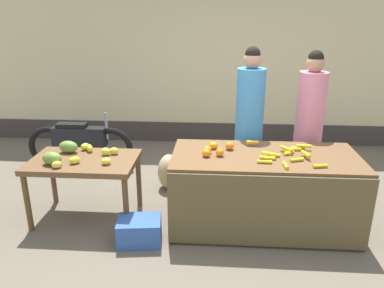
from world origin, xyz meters
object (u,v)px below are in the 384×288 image
object	(u,v)px
vendor_woman_pink_shirt	(309,126)
produce_crate	(139,231)
vendor_woman_blue_shirt	(249,124)
produce_sack	(169,171)
parked_motorcycle	(80,143)

from	to	relation	value
vendor_woman_pink_shirt	produce_crate	size ratio (longest dim) A/B	4.17
vendor_woman_blue_shirt	vendor_woman_pink_shirt	size ratio (longest dim) A/B	1.02
vendor_woman_blue_shirt	produce_sack	distance (m)	1.25
vendor_woman_blue_shirt	produce_sack	world-z (taller)	vendor_woman_blue_shirt
vendor_woman_pink_shirt	vendor_woman_blue_shirt	bearing A→B (deg)	-173.98
vendor_woman_pink_shirt	produce_crate	world-z (taller)	vendor_woman_pink_shirt
produce_crate	produce_sack	size ratio (longest dim) A/B	0.93
vendor_woman_blue_shirt	produce_crate	size ratio (longest dim) A/B	4.27
parked_motorcycle	produce_crate	xyz separation A→B (m)	(1.28, -1.87, -0.27)
vendor_woman_pink_shirt	parked_motorcycle	distance (m)	3.27
produce_sack	produce_crate	bearing A→B (deg)	-96.22
vendor_woman_blue_shirt	produce_crate	world-z (taller)	vendor_woman_blue_shirt
produce_crate	produce_sack	distance (m)	1.30
parked_motorcycle	produce_sack	xyz separation A→B (m)	(1.42, -0.59, -0.16)
vendor_woman_pink_shirt	parked_motorcycle	size ratio (longest dim) A/B	1.15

